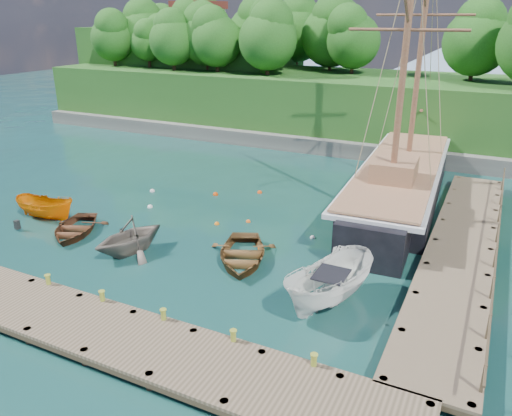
# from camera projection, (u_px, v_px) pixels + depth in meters

# --- Properties ---
(ground) EXTENTS (160.00, 160.00, 0.00)m
(ground) POSITION_uv_depth(u_px,v_px,m) (194.00, 266.00, 24.14)
(ground) COLOR #163833
(ground) RESTS_ON ground
(dock_near) EXTENTS (20.00, 3.20, 1.10)m
(dock_near) POSITION_uv_depth(u_px,v_px,m) (141.00, 343.00, 17.72)
(dock_near) COLOR brown
(dock_near) RESTS_ON ground
(dock_east) EXTENTS (3.20, 24.00, 1.10)m
(dock_east) POSITION_uv_depth(u_px,v_px,m) (462.00, 247.00, 25.09)
(dock_east) COLOR brown
(dock_east) RESTS_ON ground
(bollard_0) EXTENTS (0.26, 0.26, 0.45)m
(bollard_0) POSITION_uv_depth(u_px,v_px,m) (51.00, 296.00, 21.52)
(bollard_0) COLOR olive
(bollard_0) RESTS_ON ground
(bollard_1) EXTENTS (0.26, 0.26, 0.45)m
(bollard_1) POSITION_uv_depth(u_px,v_px,m) (104.00, 313.00, 20.28)
(bollard_1) COLOR olive
(bollard_1) RESTS_ON ground
(bollard_2) EXTENTS (0.26, 0.26, 0.45)m
(bollard_2) POSITION_uv_depth(u_px,v_px,m) (165.00, 333.00, 19.05)
(bollard_2) COLOR olive
(bollard_2) RESTS_ON ground
(bollard_3) EXTENTS (0.26, 0.26, 0.45)m
(bollard_3) POSITION_uv_depth(u_px,v_px,m) (234.00, 355.00, 17.81)
(bollard_3) COLOR olive
(bollard_3) RESTS_ON ground
(bollard_4) EXTENTS (0.26, 0.26, 0.45)m
(bollard_4) POSITION_uv_depth(u_px,v_px,m) (313.00, 380.00, 16.57)
(bollard_4) COLOR olive
(bollard_4) RESTS_ON ground
(rowboat_0) EXTENTS (4.44, 5.04, 0.87)m
(rowboat_0) POSITION_uv_depth(u_px,v_px,m) (75.00, 234.00, 27.68)
(rowboat_0) COLOR #542F1B
(rowboat_0) RESTS_ON ground
(rowboat_1) EXTENTS (4.27, 4.64, 2.04)m
(rowboat_1) POSITION_uv_depth(u_px,v_px,m) (131.00, 252.00, 25.54)
(rowboat_1) COLOR #6C6257
(rowboat_1) RESTS_ON ground
(rowboat_2) EXTENTS (5.02, 5.72, 0.98)m
(rowboat_2) POSITION_uv_depth(u_px,v_px,m) (242.00, 261.00, 24.60)
(rowboat_2) COLOR brown
(rowboat_2) RESTS_ON ground
(motorboat_orange) EXTENTS (4.17, 1.82, 1.57)m
(motorboat_orange) POSITION_uv_depth(u_px,v_px,m) (48.00, 218.00, 29.75)
(motorboat_orange) COLOR orange
(motorboat_orange) RESTS_ON ground
(cabin_boat_white) EXTENTS (3.47, 5.85, 2.12)m
(cabin_boat_white) POSITION_uv_depth(u_px,v_px,m) (329.00, 304.00, 20.92)
(cabin_boat_white) COLOR silver
(cabin_boat_white) RESTS_ON ground
(schooner) EXTENTS (5.82, 26.69, 19.40)m
(schooner) POSITION_uv_depth(u_px,v_px,m) (399.00, 187.00, 31.87)
(schooner) COLOR black
(schooner) RESTS_ON ground
(mooring_buoy_0) EXTENTS (0.34, 0.34, 0.34)m
(mooring_buoy_0) POSITION_uv_depth(u_px,v_px,m) (150.00, 207.00, 31.46)
(mooring_buoy_0) COLOR white
(mooring_buoy_0) RESTS_ON ground
(mooring_buoy_1) EXTENTS (0.29, 0.29, 0.29)m
(mooring_buoy_1) POSITION_uv_depth(u_px,v_px,m) (217.00, 224.00, 28.91)
(mooring_buoy_1) COLOR orange
(mooring_buoy_1) RESTS_ON ground
(mooring_buoy_2) EXTENTS (0.28, 0.28, 0.28)m
(mooring_buoy_2) POSITION_uv_depth(u_px,v_px,m) (248.00, 222.00, 29.24)
(mooring_buoy_2) COLOR #E95B15
(mooring_buoy_2) RESTS_ON ground
(mooring_buoy_3) EXTENTS (0.28, 0.28, 0.28)m
(mooring_buoy_3) POSITION_uv_depth(u_px,v_px,m) (312.00, 238.00, 27.13)
(mooring_buoy_3) COLOR white
(mooring_buoy_3) RESTS_ON ground
(mooring_buoy_4) EXTENTS (0.36, 0.36, 0.36)m
(mooring_buoy_4) POSITION_uv_depth(u_px,v_px,m) (216.00, 195.00, 33.66)
(mooring_buoy_4) COLOR #D63E05
(mooring_buoy_4) RESTS_ON ground
(mooring_buoy_5) EXTENTS (0.33, 0.33, 0.33)m
(mooring_buoy_5) POSITION_uv_depth(u_px,v_px,m) (260.00, 193.00, 34.02)
(mooring_buoy_5) COLOR #E3430A
(mooring_buoy_5) RESTS_ON ground
(mooring_buoy_6) EXTENTS (0.35, 0.35, 0.35)m
(mooring_buoy_6) POSITION_uv_depth(u_px,v_px,m) (152.00, 192.00, 34.29)
(mooring_buoy_6) COLOR silver
(mooring_buoy_6) RESTS_ON ground
(mooring_buoy_7) EXTENTS (0.30, 0.30, 0.30)m
(mooring_buoy_7) POSITION_uv_depth(u_px,v_px,m) (261.00, 249.00, 25.81)
(mooring_buoy_7) COLOR #EB5A05
(mooring_buoy_7) RESTS_ON ground
(headland) EXTENTS (51.00, 19.31, 12.90)m
(headland) POSITION_uv_depth(u_px,v_px,m) (250.00, 73.00, 53.68)
(headland) COLOR #474744
(headland) RESTS_ON ground
(distant_ridge) EXTENTS (117.00, 40.00, 10.00)m
(distant_ridge) POSITION_uv_depth(u_px,v_px,m) (456.00, 62.00, 79.33)
(distant_ridge) COLOR #728CA5
(distant_ridge) RESTS_ON ground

